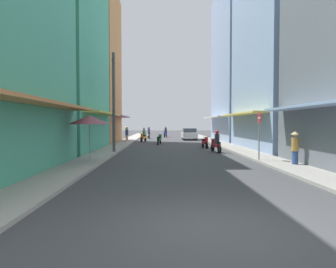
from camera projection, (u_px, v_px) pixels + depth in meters
The scene contains 20 objects.
ground_plane at pixel (172, 145), 29.42m from camera, with size 120.96×120.96×0.00m, color #424244.
sidewalk_left at pixel (121, 144), 29.31m from camera, with size 1.75×62.98×0.12m, color #ADA89E.
sidewalk_right at pixel (222, 144), 29.53m from camera, with size 1.75×62.98×0.12m, color #9E9991.
building_left_mid at pixel (57, 44), 22.36m from camera, with size 7.05×10.07×15.94m.
building_left_far at pixel (88, 67), 31.93m from camera, with size 7.05×8.34×16.14m.
building_right_mid at pixel (286, 52), 23.64m from camera, with size 7.05×10.87×15.31m.
building_right_far at pixel (245, 64), 35.36m from camera, with size 7.05×11.01×18.00m.
motorbike_red at pixel (205, 142), 24.99m from camera, with size 0.55×1.81×0.96m.
motorbike_white at pixel (149, 133), 40.93m from camera, with size 0.57×1.80×1.58m.
motorbike_orange at pixel (144, 136), 33.43m from camera, with size 0.70×1.76×1.58m.
motorbike_blue at pixel (165, 133), 45.05m from camera, with size 0.65×1.78×1.58m.
motorbike_green at pixel (159, 139), 29.61m from camera, with size 0.59×1.80×0.96m.
motorbike_maroon at pixel (216, 142), 21.39m from camera, with size 0.63×1.79×1.58m.
parked_car at pixel (189, 134), 38.03m from camera, with size 1.76×4.10×1.45m.
pedestrian_crossing at pixel (295, 147), 14.29m from camera, with size 0.44×0.44×1.69m.
pedestrian_far at pixel (126, 132), 37.51m from camera, with size 0.44×0.44×1.75m.
pedestrian_midway at pixel (127, 134), 32.96m from camera, with size 0.44×0.44×1.69m.
vendor_umbrella at pixel (89, 120), 15.15m from camera, with size 2.13×2.13×2.46m.
utility_pole at pixel (114, 102), 20.58m from camera, with size 0.20×1.20×6.86m.
street_sign_no_entry at pixel (259, 130), 15.98m from camera, with size 0.07×0.60×2.65m.
Camera 1 is at (-1.04, -5.86, 2.05)m, focal length 32.28 mm.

